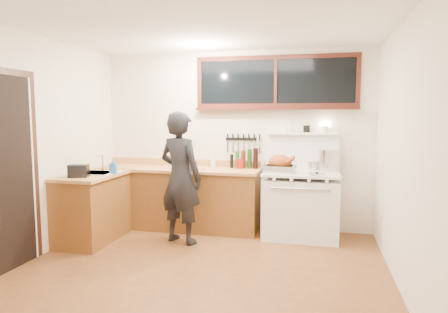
% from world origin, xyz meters
% --- Properties ---
extents(ground_plane, '(4.00, 3.50, 0.02)m').
position_xyz_m(ground_plane, '(0.00, 0.00, -0.01)').
color(ground_plane, brown).
extents(room_shell, '(4.10, 3.60, 2.65)m').
position_xyz_m(room_shell, '(0.00, 0.00, 1.65)').
color(room_shell, silver).
rests_on(room_shell, ground).
extents(counter_back, '(2.44, 0.64, 1.00)m').
position_xyz_m(counter_back, '(-0.80, 1.45, 0.45)').
color(counter_back, brown).
rests_on(counter_back, ground).
extents(counter_left, '(0.64, 1.09, 0.90)m').
position_xyz_m(counter_left, '(-1.70, 0.62, 0.45)').
color(counter_left, brown).
rests_on(counter_left, ground).
extents(sink_unit, '(0.50, 0.45, 0.37)m').
position_xyz_m(sink_unit, '(-1.68, 0.70, 0.85)').
color(sink_unit, white).
rests_on(sink_unit, counter_left).
extents(vintage_stove, '(1.02, 0.74, 1.58)m').
position_xyz_m(vintage_stove, '(1.00, 1.41, 0.47)').
color(vintage_stove, white).
rests_on(vintage_stove, ground).
extents(back_window, '(2.32, 0.13, 0.77)m').
position_xyz_m(back_window, '(0.60, 1.72, 2.06)').
color(back_window, black).
rests_on(back_window, room_shell).
extents(left_doorway, '(0.02, 1.04, 2.17)m').
position_xyz_m(left_doorway, '(-1.99, -0.55, 1.09)').
color(left_doorway, black).
rests_on(left_doorway, ground).
extents(knife_strip, '(0.52, 0.03, 0.28)m').
position_xyz_m(knife_strip, '(0.12, 1.73, 1.31)').
color(knife_strip, black).
rests_on(knife_strip, room_shell).
extents(man, '(0.73, 0.60, 1.72)m').
position_xyz_m(man, '(-0.52, 0.81, 0.86)').
color(man, black).
rests_on(man, ground).
extents(soap_bottle, '(0.11, 0.11, 0.20)m').
position_xyz_m(soap_bottle, '(-1.43, 0.72, 1.00)').
color(soap_bottle, '#2368B0').
rests_on(soap_bottle, counter_left).
extents(toaster, '(0.27, 0.22, 0.16)m').
position_xyz_m(toaster, '(-1.70, 0.34, 0.98)').
color(toaster, black).
rests_on(toaster, counter_left).
extents(cutting_board, '(0.52, 0.46, 0.14)m').
position_xyz_m(cutting_board, '(-0.60, 1.35, 0.95)').
color(cutting_board, tan).
rests_on(cutting_board, counter_back).
extents(roast_turkey, '(0.45, 0.35, 0.24)m').
position_xyz_m(roast_turkey, '(0.72, 1.32, 1.00)').
color(roast_turkey, silver).
rests_on(roast_turkey, vintage_stove).
extents(stockpot, '(0.36, 0.36, 0.30)m').
position_xyz_m(stockpot, '(1.37, 1.65, 1.05)').
color(stockpot, silver).
rests_on(stockpot, vintage_stove).
extents(saucepan, '(0.20, 0.30, 0.12)m').
position_xyz_m(saucepan, '(1.16, 1.69, 0.96)').
color(saucepan, silver).
rests_on(saucepan, vintage_stove).
extents(pot_lid, '(0.29, 0.29, 0.04)m').
position_xyz_m(pot_lid, '(1.21, 1.20, 0.91)').
color(pot_lid, silver).
rests_on(pot_lid, vintage_stove).
extents(coffee_tin, '(0.10, 0.08, 0.14)m').
position_xyz_m(coffee_tin, '(0.11, 1.59, 0.97)').
color(coffee_tin, maroon).
rests_on(coffee_tin, counter_back).
extents(pitcher, '(0.10, 0.10, 0.15)m').
position_xyz_m(pitcher, '(-0.31, 1.66, 0.97)').
color(pitcher, white).
rests_on(pitcher, counter_back).
extents(bottle_cluster, '(0.42, 0.07, 0.30)m').
position_xyz_m(bottle_cluster, '(0.20, 1.63, 1.03)').
color(bottle_cluster, black).
rests_on(bottle_cluster, counter_back).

